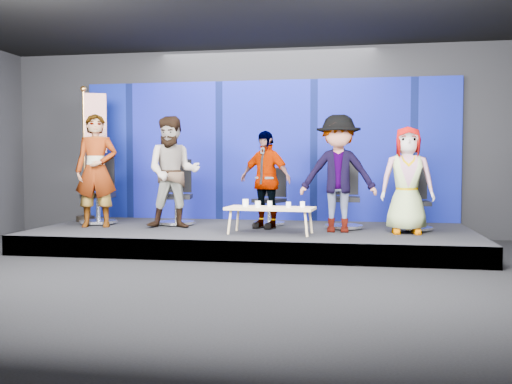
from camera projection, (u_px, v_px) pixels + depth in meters
ground at (216, 277)px, 6.85m from camera, size 10.00×10.00×0.00m
room_walls at (216, 73)px, 6.73m from camera, size 10.02×8.02×3.51m
riser at (253, 238)px, 9.31m from camera, size 7.00×3.00×0.30m
backdrop at (266, 151)px, 10.66m from camera, size 7.00×0.08×2.60m
chair_a at (99, 202)px, 10.01m from camera, size 0.79×0.79×1.16m
panelist_a at (96, 171)px, 9.48m from camera, size 0.77×0.60×1.88m
chair_b at (177, 203)px, 9.85m from camera, size 0.74×0.74×1.13m
panelist_b at (173, 172)px, 9.32m from camera, size 1.00×0.85×1.83m
chair_c at (271, 206)px, 9.81m from camera, size 0.73×0.73×0.98m
panelist_c at (265, 180)px, 9.30m from camera, size 1.01×0.73×1.59m
chair_d at (344, 206)px, 9.30m from camera, size 0.63×0.63×1.12m
panelist_d at (338, 174)px, 8.79m from camera, size 1.17×0.68×1.81m
chair_e at (415, 209)px, 9.08m from camera, size 0.57×0.57×1.00m
panelist_e at (407, 180)px, 8.62m from camera, size 0.80×0.53×1.62m
coffee_table at (270, 209)px, 8.59m from camera, size 1.36×0.66×0.41m
mug_a at (245, 203)px, 8.74m from camera, size 0.09×0.09×0.11m
mug_b at (258, 204)px, 8.50m from camera, size 0.08×0.08×0.10m
mug_c at (270, 204)px, 8.66m from camera, size 0.07×0.07×0.09m
mug_d at (288, 205)px, 8.48m from camera, size 0.07×0.07×0.08m
mug_e at (303, 204)px, 8.53m from camera, size 0.07×0.07×0.09m
flag_stand at (91, 150)px, 10.35m from camera, size 0.55×0.33×2.46m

